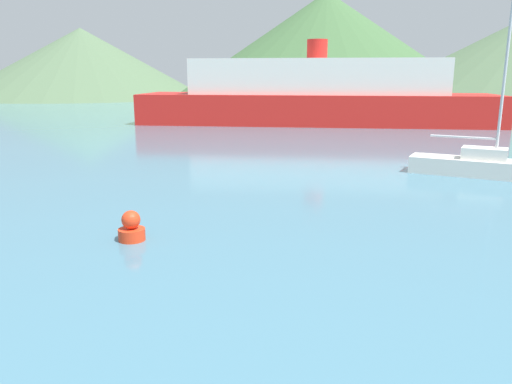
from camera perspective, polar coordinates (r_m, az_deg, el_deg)
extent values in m
cube|color=white|center=(23.40, 24.49, 2.54)|extent=(6.09, 2.26, 0.72)
cube|color=white|center=(23.31, 24.64, 4.01)|extent=(1.91, 1.25, 0.50)
cylinder|color=#BCBCC1|center=(23.06, 26.50, 11.30)|extent=(0.12, 0.12, 6.54)
cylinder|color=#BCBCC1|center=(23.28, 22.59, 5.81)|extent=(2.67, 0.46, 0.10)
cube|color=red|center=(44.38, 6.82, 9.42)|extent=(31.10, 13.30, 2.56)
cube|color=silver|center=(44.28, 6.92, 12.97)|extent=(21.99, 10.33, 2.94)
cylinder|color=red|center=(44.33, 7.01, 15.90)|extent=(1.74, 1.74, 1.60)
cylinder|color=red|center=(13.55, -14.01, -4.73)|extent=(0.70, 0.70, 0.32)
sphere|color=red|center=(13.44, -14.10, -3.09)|extent=(0.49, 0.49, 0.49)
cone|color=#4C6647|center=(101.45, -19.22, 13.78)|extent=(45.44, 45.44, 12.50)
cone|color=#3D6038|center=(88.56, 7.96, 16.15)|extent=(53.06, 53.06, 17.50)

